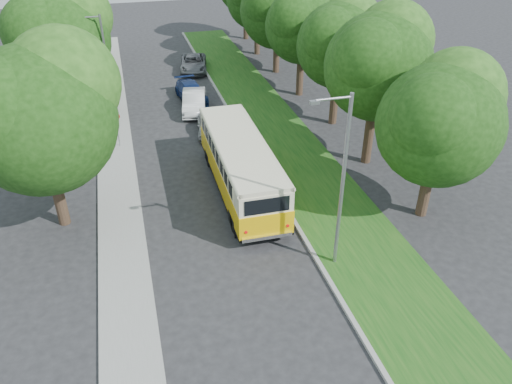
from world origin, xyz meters
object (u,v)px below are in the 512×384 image
object	(u,v)px
lamppost_near	(341,179)
car_grey	(193,63)
car_silver	(208,125)
lamppost_far	(106,67)
car_blue	(191,92)
car_white	(194,101)
vintage_bus	(241,167)

from	to	relation	value
lamppost_near	car_grey	distance (m)	29.01
lamppost_near	car_silver	bearing A→B (deg)	100.44
lamppost_near	lamppost_far	size ratio (longest dim) A/B	1.07
lamppost_far	car_blue	distance (m)	7.55
car_silver	car_white	xyz separation A→B (m)	(-0.27, 4.20, 0.14)
car_white	car_grey	xyz separation A→B (m)	(1.48, 9.48, -0.07)
vintage_bus	car_grey	size ratio (longest dim) A/B	2.10
lamppost_near	car_grey	size ratio (longest dim) A/B	1.60
vintage_bus	car_blue	xyz separation A→B (m)	(-0.45, 14.51, -0.89)
lamppost_far	car_white	size ratio (longest dim) A/B	1.62
lamppost_far	car_silver	world-z (taller)	lamppost_far
vintage_bus	car_grey	xyz separation A→B (m)	(0.90, 21.68, -0.87)
car_silver	lamppost_near	bearing A→B (deg)	-71.29
car_silver	lamppost_far	bearing A→B (deg)	158.94
lamppost_far	car_grey	world-z (taller)	lamppost_far
car_grey	lamppost_far	bearing A→B (deg)	-115.71
vintage_bus	car_grey	world-z (taller)	vintage_bus
car_silver	car_grey	distance (m)	13.73
lamppost_near	vintage_bus	distance (m)	7.98
car_white	car_blue	world-z (taller)	car_white
car_white	car_blue	distance (m)	2.31
lamppost_near	car_blue	size ratio (longest dim) A/B	1.72
car_white	car_blue	size ratio (longest dim) A/B	1.00
lamppost_near	car_blue	xyz separation A→B (m)	(-2.92, 21.56, -3.70)
car_white	car_grey	world-z (taller)	car_white
lamppost_near	car_white	bearing A→B (deg)	98.99
lamppost_near	car_blue	world-z (taller)	lamppost_near
car_silver	car_grey	world-z (taller)	car_grey
car_white	vintage_bus	bearing A→B (deg)	-76.65
lamppost_near	vintage_bus	xyz separation A→B (m)	(-2.47, 7.05, -2.81)
vintage_bus	car_silver	distance (m)	8.06
car_blue	lamppost_far	bearing A→B (deg)	-157.78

